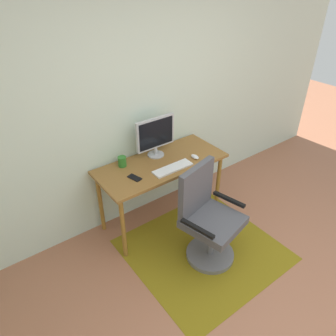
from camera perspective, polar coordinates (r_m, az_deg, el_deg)
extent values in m
cube|color=silver|center=(3.40, -3.75, 11.91)|extent=(6.00, 0.10, 2.60)
cube|color=olive|center=(3.44, 6.31, -14.33)|extent=(1.45, 1.38, 0.01)
cube|color=brown|center=(3.32, -1.19, 0.78)|extent=(1.38, 0.60, 0.03)
cylinder|color=olive|center=(3.14, -8.02, -10.72)|extent=(0.04, 0.04, 0.73)
cylinder|color=olive|center=(3.73, 8.95, -2.69)|extent=(0.04, 0.04, 0.73)
cylinder|color=olive|center=(3.47, -12.00, -6.17)|extent=(0.04, 0.04, 0.73)
cylinder|color=olive|center=(4.02, 4.18, 0.50)|extent=(0.04, 0.04, 0.73)
cylinder|color=#B2B2B7|center=(3.44, -2.21, 2.43)|extent=(0.18, 0.18, 0.01)
cylinder|color=#B2B2B7|center=(3.42, -2.22, 3.13)|extent=(0.04, 0.04, 0.08)
cube|color=#B7B7BC|center=(3.32, -2.30, 6.29)|extent=(0.45, 0.04, 0.34)
cube|color=black|center=(3.31, -2.10, 6.16)|extent=(0.41, 0.00, 0.30)
cube|color=white|center=(3.21, 0.85, -0.02)|extent=(0.43, 0.13, 0.02)
ellipsoid|color=white|center=(3.39, 4.83, 2.03)|extent=(0.06, 0.10, 0.03)
cylinder|color=#2B7225|center=(3.26, -8.21, 1.16)|extent=(0.09, 0.09, 0.11)
cube|color=black|center=(3.09, -6.00, -1.75)|extent=(0.10, 0.15, 0.01)
cylinder|color=slate|center=(3.37, 7.51, -15.04)|extent=(0.48, 0.48, 0.05)
cylinder|color=slate|center=(3.22, 7.78, -12.52)|extent=(0.06, 0.06, 0.37)
cube|color=#4C4C51|center=(3.06, 8.10, -9.55)|extent=(0.59, 0.59, 0.08)
cube|color=#4C4C51|center=(2.97, 5.05, -3.71)|extent=(0.47, 0.17, 0.49)
cube|color=black|center=(2.82, 5.28, -10.74)|extent=(0.12, 0.34, 0.03)
cube|color=black|center=(3.17, 10.88, -5.53)|extent=(0.12, 0.34, 0.03)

